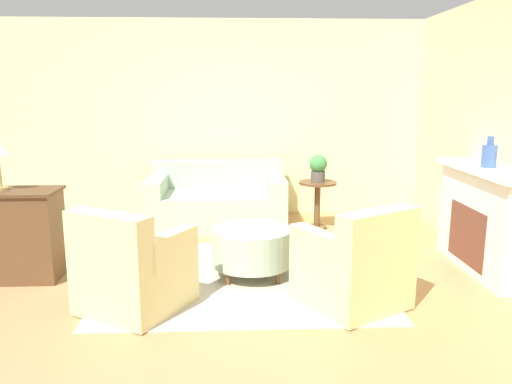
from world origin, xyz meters
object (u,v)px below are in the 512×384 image
Objects in this scene: side_table at (317,197)px; dresser at (6,233)px; potted_plant_on_side_table at (318,167)px; vase_mantel_near at (489,155)px; armchair_left at (131,270)px; couch at (217,202)px; armchair_right at (356,267)px; ottoman_table at (252,246)px.

side_table is 3.71m from dresser.
potted_plant_on_side_table reaches higher than side_table.
side_table is at bearing 130.72° from vase_mantel_near.
armchair_left and dresser have the same top height.
potted_plant_on_side_table is (1.34, -0.26, 0.51)m from couch.
potted_plant_on_side_table is (1.96, 2.45, 0.48)m from armchair_left.
dresser is at bearing -135.39° from couch.
vase_mantel_near is at bearing 0.44° from dresser.
couch is 1.77× the size of armchair_right.
couch is 2.92× the size of side_table.
couch is at bearing 77.17° from armchair_left.
dresser is at bearing 150.32° from armchair_left.
side_table is 0.60× the size of dresser.
vase_mantel_near reaches higher than dresser.
armchair_right is 1.89m from vase_mantel_near.
ottoman_table is at bearing 139.37° from armchair_right.
vase_mantel_near is 0.87× the size of potted_plant_on_side_table.
side_table is at bearing -90.00° from potted_plant_on_side_table.
armchair_left is at bearing -29.68° from dresser.
side_table is at bearing -11.12° from couch.
armchair_right is 1.00× the size of dresser.
armchair_right is 1.33× the size of ottoman_table.
armchair_left is at bearing 180.00° from armchair_right.
side_table is 2.05× the size of vase_mantel_near.
vase_mantel_near reaches higher than armchair_right.
couch is at bearing 145.34° from vase_mantel_near.
ottoman_table is at bearing -178.19° from vase_mantel_near.
couch is 2.02m from ottoman_table.
couch is 1.76× the size of dresser.
armchair_right is at bearing -151.60° from vase_mantel_near.
armchair_left reaches higher than couch.
couch is 2.35× the size of ottoman_table.
side_table is 2.29m from vase_mantel_near.
potted_plant_on_side_table is at bearing 130.72° from vase_mantel_near.
armchair_left is 1.65× the size of side_table.
side_table reaches higher than ottoman_table.
potted_plant_on_side_table is at bearing 51.32° from armchair_left.
potted_plant_on_side_table is (0.08, 2.45, 0.48)m from armchair_right.
side_table is (0.08, 2.45, 0.08)m from armchair_right.
armchair_right is 2.49m from potted_plant_on_side_table.
armchair_left is 1.56m from dresser.
armchair_left is 3.17m from potted_plant_on_side_table.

